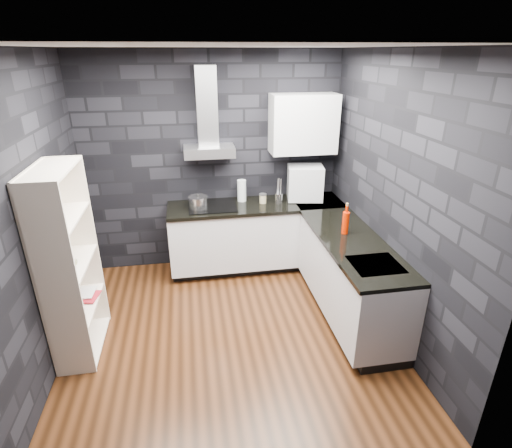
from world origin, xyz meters
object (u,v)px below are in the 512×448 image
object	(u,v)px
glass_vase	(242,191)
fruit_bowl	(66,267)
pot	(198,203)
bookshelf	(69,265)
appliance_garage	(305,183)
red_bottle	(345,223)
utensil_crock	(279,198)
storage_jar	(263,199)

from	to	relation	value
glass_vase	fruit_bowl	world-z (taller)	glass_vase
pot	bookshelf	bearing A→B (deg)	-134.81
glass_vase	appliance_garage	distance (m)	0.81
red_bottle	fruit_bowl	size ratio (longest dim) A/B	1.15
red_bottle	bookshelf	distance (m)	2.70
red_bottle	utensil_crock	bearing A→B (deg)	115.66
utensil_crock	red_bottle	world-z (taller)	red_bottle
pot	fruit_bowl	world-z (taller)	pot
glass_vase	bookshelf	distance (m)	2.24
bookshelf	red_bottle	bearing A→B (deg)	-13.97
glass_vase	red_bottle	size ratio (longest dim) A/B	1.15
appliance_garage	red_bottle	world-z (taller)	appliance_garage
storage_jar	appliance_garage	world-z (taller)	appliance_garage
bookshelf	utensil_crock	bearing A→B (deg)	10.50
storage_jar	bookshelf	xyz separation A→B (m)	(-2.01, -1.27, -0.05)
bookshelf	fruit_bowl	xyz separation A→B (m)	(0.00, -0.09, 0.04)
bookshelf	fruit_bowl	size ratio (longest dim) A/B	8.72
storage_jar	fruit_bowl	bearing A→B (deg)	-145.85
storage_jar	red_bottle	xyz separation A→B (m)	(0.68, -1.04, 0.07)
appliance_garage	fruit_bowl	bearing A→B (deg)	-141.45
pot	appliance_garage	distance (m)	1.37
glass_vase	fruit_bowl	distance (m)	2.30
storage_jar	red_bottle	bearing A→B (deg)	-56.75
glass_vase	appliance_garage	xyz separation A→B (m)	(0.80, -0.08, 0.09)
appliance_garage	fruit_bowl	world-z (taller)	appliance_garage
bookshelf	glass_vase	bearing A→B (deg)	19.51
appliance_garage	fruit_bowl	xyz separation A→B (m)	(-2.56, -1.40, -0.19)
storage_jar	utensil_crock	xyz separation A→B (m)	(0.20, -0.03, 0.01)
glass_vase	utensil_crock	xyz separation A→B (m)	(0.45, -0.15, -0.07)
storage_jar	fruit_bowl	xyz separation A→B (m)	(-2.01, -1.36, -0.02)
utensil_crock	appliance_garage	distance (m)	0.40
appliance_garage	red_bottle	distance (m)	1.09
glass_vase	bookshelf	size ratio (longest dim) A/B	0.15
utensil_crock	bookshelf	size ratio (longest dim) A/B	0.07
storage_jar	utensil_crock	world-z (taller)	utensil_crock
glass_vase	pot	bearing A→B (deg)	-161.82
appliance_garage	glass_vase	bearing A→B (deg)	-175.94
bookshelf	fruit_bowl	distance (m)	0.10
pot	appliance_garage	size ratio (longest dim) A/B	0.51
glass_vase	fruit_bowl	xyz separation A→B (m)	(-1.76, -1.48, -0.10)
storage_jar	red_bottle	size ratio (longest dim) A/B	0.44
bookshelf	appliance_garage	bearing A→B (deg)	8.25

